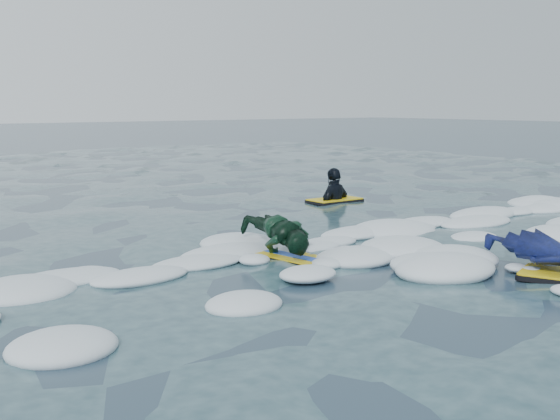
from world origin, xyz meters
The scene contains 5 objects.
ground centered at (0.00, 0.00, 0.00)m, with size 120.00×120.00×0.00m, color #182C3B.
foam_band centered at (0.00, 1.03, 0.00)m, with size 12.00×3.10×0.30m, color silver, non-canonical shape.
prone_woman_unit centered at (1.36, -1.21, 0.23)m, with size 0.98×1.77×0.44m.
prone_child_unit centered at (-0.33, 1.25, 0.26)m, with size 0.94×1.39×0.50m.
waiting_rider_unit centered at (3.22, 4.33, -0.10)m, with size 1.00×0.55×1.49m.
Camera 1 is at (-5.18, -5.07, 1.78)m, focal length 45.00 mm.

